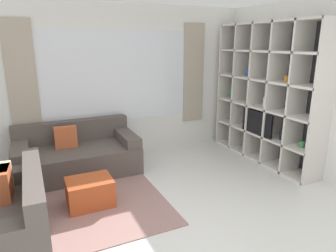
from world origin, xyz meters
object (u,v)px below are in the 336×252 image
at_px(couch_side, 0,220).
at_px(ottoman, 90,192).
at_px(shelving_unit, 267,94).
at_px(couch_main, 77,155).

bearing_deg(couch_side, ottoman, 113.66).
xyz_separation_m(couch_side, ottoman, (0.98, 0.43, -0.12)).
xyz_separation_m(shelving_unit, couch_side, (-4.16, -0.77, -0.88)).
bearing_deg(couch_main, ottoman, -91.32).
xyz_separation_m(couch_main, ottoman, (-0.03, -1.12, -0.11)).
relative_size(couch_main, couch_side, 1.26).
distance_m(couch_main, couch_side, 1.85).
xyz_separation_m(shelving_unit, ottoman, (-3.18, -0.34, -0.99)).
xyz_separation_m(couch_main, couch_side, (-1.01, -1.55, 0.01)).
height_order(shelving_unit, ottoman, shelving_unit).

